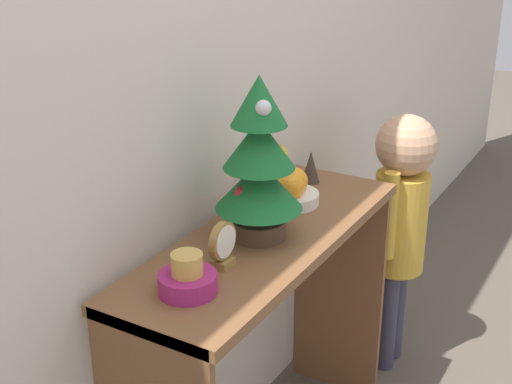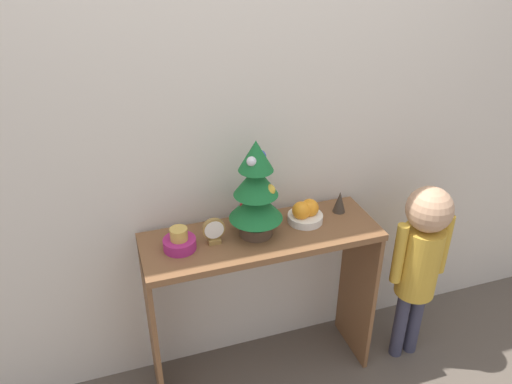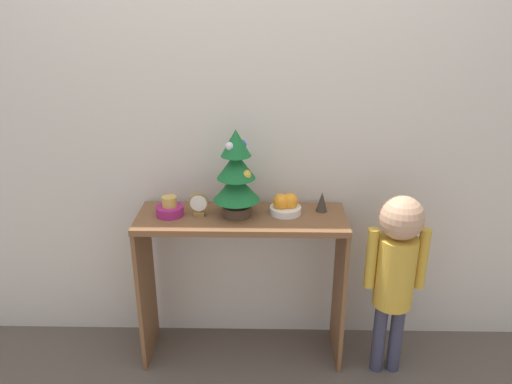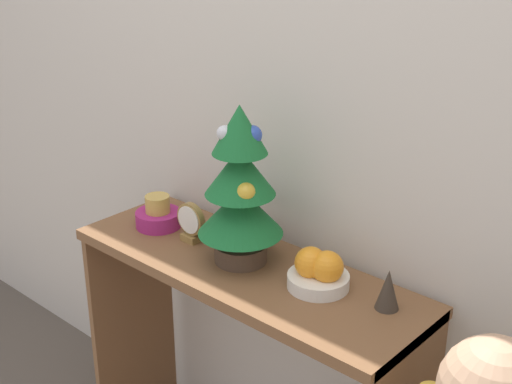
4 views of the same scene
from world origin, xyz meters
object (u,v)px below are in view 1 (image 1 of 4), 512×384
object	(u,v)px
desk_clock	(223,245)
figurine	(311,167)
singing_bowl	(188,279)
mini_tree	(259,160)
child_figure	(401,209)
fruit_bowl	(292,190)

from	to	relation	value
desk_clock	figurine	distance (m)	0.60
singing_bowl	desk_clock	size ratio (longest dim) A/B	1.16
mini_tree	singing_bowl	world-z (taller)	mini_tree
figurine	child_figure	distance (m)	0.45
fruit_bowl	child_figure	xyz separation A→B (m)	(0.52, -0.16, -0.22)
singing_bowl	figurine	distance (m)	0.74
figurine	child_figure	bearing A→B (deg)	-28.45
desk_clock	figurine	world-z (taller)	desk_clock
desk_clock	child_figure	size ratio (longest dim) A/B	0.12
fruit_bowl	child_figure	size ratio (longest dim) A/B	0.16
singing_bowl	figurine	xyz separation A→B (m)	(0.74, 0.06, 0.02)
child_figure	singing_bowl	bearing A→B (deg)	173.46
mini_tree	singing_bowl	xyz separation A→B (m)	(-0.32, -0.01, -0.18)
fruit_bowl	singing_bowl	world-z (taller)	fruit_bowl
desk_clock	child_figure	world-z (taller)	child_figure
singing_bowl	child_figure	size ratio (longest dim) A/B	0.14
child_figure	figurine	bearing A→B (deg)	151.55
mini_tree	desk_clock	size ratio (longest dim) A/B	3.74
singing_bowl	fruit_bowl	bearing A→B (deg)	3.33
mini_tree	desk_clock	world-z (taller)	mini_tree
figurine	fruit_bowl	bearing A→B (deg)	-170.79
fruit_bowl	singing_bowl	size ratio (longest dim) A/B	1.16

